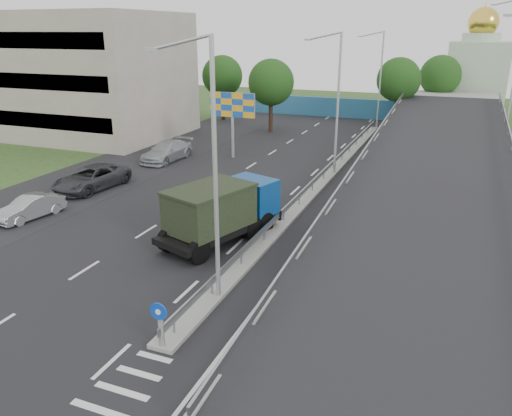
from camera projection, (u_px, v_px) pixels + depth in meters
The scene contains 22 objects.
ground at pixel (124, 390), 15.21m from camera, with size 160.00×160.00×0.00m, color #2D4C1E.
road_surface at pixel (265, 192), 33.74m from camera, with size 26.00×90.00×0.04m, color black.
parking_strip at pixel (107, 173), 38.29m from camera, with size 8.00×90.00×0.05m, color black.
median at pixel (323, 180), 36.15m from camera, with size 1.00×44.00×0.20m, color gray.
overpass_ramp at pixel (435, 168), 32.97m from camera, with size 10.00×50.00×3.50m.
median_guardrail at pixel (324, 171), 35.93m from camera, with size 0.09×44.00×0.71m.
sign_bollard at pixel (160, 324), 16.76m from camera, with size 0.64×0.23×1.67m.
lamp_post_near at pixel (210, 160), 18.46m from camera, with size 2.74×0.18×10.08m.
lamp_post_mid at pixel (336, 97), 35.94m from camera, with size 2.74×0.18×10.08m.
lamp_post_far at pixel (379, 75), 53.41m from camera, with size 2.74×0.18×10.08m.
beige_building at pixel (64, 74), 51.66m from camera, with size 24.00×14.00×12.00m, color gray.
blue_wall at pixel (350, 108), 61.65m from camera, with size 30.00×0.50×2.40m, color teal.
church at pixel (476, 73), 62.35m from camera, with size 7.00×7.00×13.80m.
billboard at pixel (232, 109), 41.42m from camera, with size 4.00×0.24×5.50m.
tree_left_mid at pixel (271, 83), 51.92m from camera, with size 4.80×4.80×7.60m.
tree_median_far at pixel (399, 80), 54.71m from camera, with size 4.80×4.80×7.60m.
tree_left_far at pixel (222, 76), 59.10m from camera, with size 4.80×4.80×7.60m.
tree_ramp_far at pixel (440, 76), 59.43m from camera, with size 4.80×4.80×7.60m.
dump_truck at pixel (222, 209), 25.50m from camera, with size 4.61×7.43×3.08m.
parked_car_b at pixel (30, 208), 28.86m from camera, with size 1.40×4.01×1.32m, color gray.
parked_car_c at pixel (92, 178), 34.14m from camera, with size 2.63×5.70×1.58m, color #2E3033.
parked_car_d at pixel (167, 151), 41.59m from camera, with size 2.25×5.54×1.61m, color #9DA2A6.
Camera 1 is at (8.37, -10.05, 10.37)m, focal length 35.00 mm.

